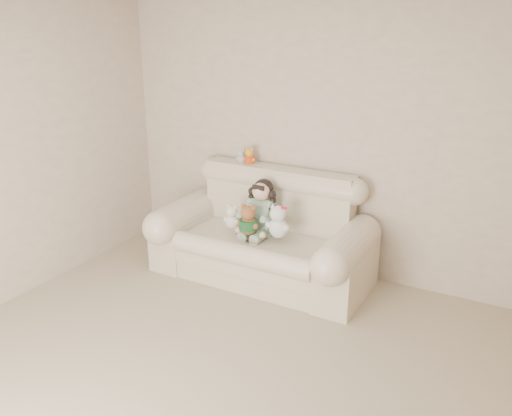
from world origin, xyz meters
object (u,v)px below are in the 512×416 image
object	(u,v)px
sofa	(261,228)
brown_teddy	(248,217)
cream_teddy	(232,215)
white_cat	(278,218)
seated_child	(262,207)

from	to	relation	value
sofa	brown_teddy	world-z (taller)	sofa
sofa	cream_teddy	bearing A→B (deg)	-157.24
cream_teddy	sofa	bearing A→B (deg)	1.46
brown_teddy	cream_teddy	xyz separation A→B (m)	(-0.21, 0.06, -0.03)
white_cat	seated_child	bearing A→B (deg)	160.42
white_cat	cream_teddy	distance (m)	0.49
brown_teddy	cream_teddy	size ratio (longest dim) A/B	1.23
seated_child	cream_teddy	size ratio (longest dim) A/B	1.98
seated_child	cream_teddy	xyz separation A→B (m)	(-0.22, -0.19, -0.06)
sofa	brown_teddy	size ratio (longest dim) A/B	6.07
sofa	white_cat	size ratio (longest dim) A/B	5.54
sofa	brown_teddy	xyz separation A→B (m)	(-0.05, -0.16, 0.16)
white_cat	cream_teddy	bearing A→B (deg)	-165.00
white_cat	sofa	bearing A→B (deg)	171.46
seated_child	cream_teddy	distance (m)	0.29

